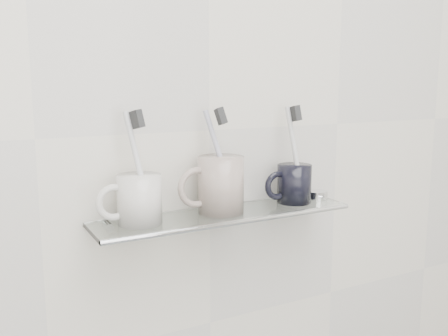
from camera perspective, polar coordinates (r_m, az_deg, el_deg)
wall_back at (r=0.97m, az=-1.68°, el=4.33°), size 2.50×0.00×2.50m
shelf_glass at (r=0.94m, az=0.06°, el=-5.36°), size 0.50×0.12×0.01m
shelf_rail at (r=0.89m, az=1.77°, el=-6.18°), size 0.50×0.01×0.01m
bracket_left at (r=0.91m, az=-13.15°, el=-6.84°), size 0.02×0.03×0.02m
bracket_right at (r=1.09m, az=8.64°, el=-3.92°), size 0.02×0.03×0.02m
mug_left at (r=0.87m, az=-9.63°, el=-3.56°), size 0.08×0.08×0.09m
mug_left_handle at (r=0.86m, az=-12.44°, el=-3.86°), size 0.06×0.01×0.06m
toothbrush_left at (r=0.86m, az=-9.74°, el=0.20°), size 0.04×0.05×0.19m
bristles_left at (r=0.85m, az=-9.90°, el=5.52°), size 0.02×0.03×0.03m
mug_center at (r=0.93m, az=-0.36°, el=-1.92°), size 0.11×0.11×0.11m
mug_center_handle at (r=0.91m, az=-3.10°, el=-2.22°), size 0.08×0.01×0.08m
toothbrush_center at (r=0.92m, az=-0.37°, el=0.98°), size 0.05×0.06×0.18m
bristles_center at (r=0.91m, az=-0.37°, el=5.95°), size 0.02×0.03×0.04m
mug_right at (r=1.02m, az=8.03°, el=-1.78°), size 0.08×0.08×0.08m
mug_right_handle at (r=1.00m, az=6.15°, el=-2.01°), size 0.06×0.01×0.06m
toothbrush_right at (r=1.01m, az=8.12°, el=1.67°), size 0.03×0.05×0.19m
bristles_right at (r=1.00m, az=8.23°, el=6.20°), size 0.02×0.03×0.03m
chrome_cap at (r=1.06m, az=10.66°, el=-3.05°), size 0.04×0.04×0.02m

